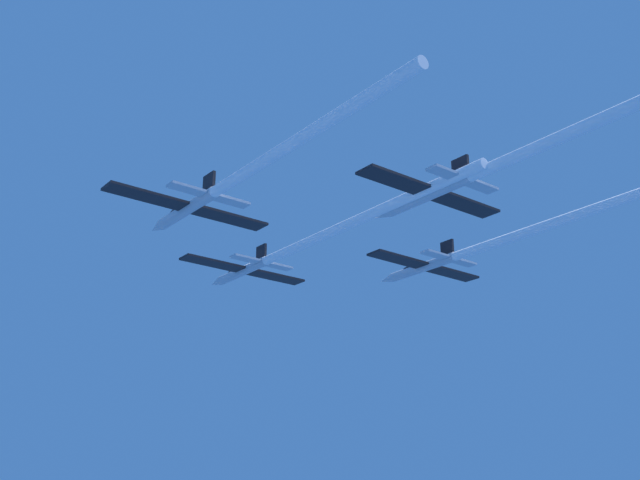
% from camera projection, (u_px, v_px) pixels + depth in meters
% --- Properties ---
extents(jet_lead, '(17.96, 48.87, 2.97)m').
position_uv_depth(jet_lead, '(299.00, 246.00, 89.28)').
color(jet_lead, '#B2BAC6').
extents(jet_left_wing, '(17.96, 41.85, 2.97)m').
position_uv_depth(jet_left_wing, '(236.00, 178.00, 70.04)').
color(jet_left_wing, '#B2BAC6').
extents(jet_right_wing, '(17.96, 46.86, 2.97)m').
position_uv_depth(jet_right_wing, '(494.00, 243.00, 87.76)').
color(jet_right_wing, '#B2BAC6').
extents(jet_slot, '(17.96, 40.31, 2.97)m').
position_uv_depth(jet_slot, '(499.00, 163.00, 68.08)').
color(jet_slot, '#B2BAC6').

